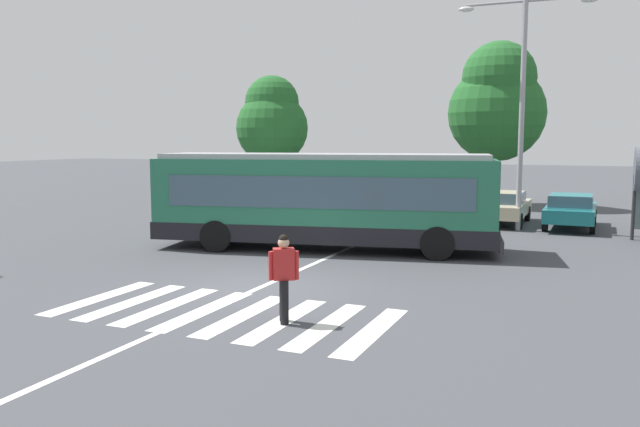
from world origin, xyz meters
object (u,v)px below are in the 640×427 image
object	(u,v)px
city_transit_bus	(324,200)
parked_car_silver	(327,199)
background_tree_left	(272,121)
parked_car_black	(436,204)
parked_car_champagne	(503,206)
twin_arm_street_lamp	(523,88)
parked_car_white	(271,198)
parked_car_charcoal	(375,202)
parked_car_teal	(571,209)
background_tree_right	(497,103)
pedestrian_crossing_street	(284,273)

from	to	relation	value
city_transit_bus	parked_car_silver	size ratio (longest dim) A/B	2.43
parked_car_silver	background_tree_left	world-z (taller)	background_tree_left
parked_car_black	parked_car_champagne	distance (m)	2.74
parked_car_black	twin_arm_street_lamp	size ratio (longest dim) A/B	0.52
twin_arm_street_lamp	parked_car_white	bearing A→B (deg)	173.51
parked_car_charcoal	background_tree_left	xyz separation A→B (m)	(-7.70, 5.11, 3.77)
parked_car_charcoal	parked_car_champagne	distance (m)	5.46
twin_arm_street_lamp	parked_car_black	bearing A→B (deg)	158.19
parked_car_teal	twin_arm_street_lamp	xyz separation A→B (m)	(-1.84, -1.50, 4.69)
parked_car_black	twin_arm_street_lamp	world-z (taller)	twin_arm_street_lamp
parked_car_teal	parked_car_silver	bearing A→B (deg)	178.43
parked_car_champagne	city_transit_bus	bearing A→B (deg)	-117.03
parked_car_white	parked_car_silver	bearing A→B (deg)	10.40
parked_car_teal	background_tree_left	distance (m)	16.92
city_transit_bus	background_tree_right	distance (m)	16.76
parked_car_black	background_tree_left	size ratio (longest dim) A/B	0.64
parked_car_white	parked_car_black	xyz separation A→B (m)	(7.93, 0.10, 0.00)
parked_car_champagne	parked_car_teal	bearing A→B (deg)	-7.32
parked_car_champagne	background_tree_right	distance (m)	8.76
twin_arm_street_lamp	background_tree_right	xyz separation A→B (m)	(-2.17, 9.16, -0.05)
background_tree_right	city_transit_bus	bearing A→B (deg)	-100.88
pedestrian_crossing_street	background_tree_right	size ratio (longest dim) A/B	0.20
parked_car_black	parked_car_teal	size ratio (longest dim) A/B	1.00
parked_car_teal	background_tree_left	bearing A→B (deg)	162.99
pedestrian_crossing_street	parked_car_charcoal	distance (m)	16.41
parked_car_charcoal	background_tree_right	bearing A→B (deg)	62.93
parked_car_champagne	parked_car_teal	distance (m)	2.67
city_transit_bus	parked_car_black	size ratio (longest dim) A/B	2.46
parked_car_silver	background_tree_left	size ratio (longest dim) A/B	0.65
parked_car_charcoal	parked_car_teal	size ratio (longest dim) A/B	1.00
parked_car_white	parked_car_black	distance (m)	7.93
parked_car_black	parked_car_champagne	size ratio (longest dim) A/B	1.00
parked_car_charcoal	parked_car_teal	distance (m)	8.07
parked_car_black	background_tree_left	world-z (taller)	background_tree_left
parked_car_white	twin_arm_street_lamp	distance (m)	12.44
parked_car_black	parked_car_silver	bearing A→B (deg)	175.74
parked_car_champagne	parked_car_teal	size ratio (longest dim) A/B	1.00
parked_car_black	background_tree_left	bearing A→B (deg)	154.70
city_transit_bus	background_tree_left	world-z (taller)	background_tree_left
parked_car_champagne	background_tree_left	distance (m)	14.37
parked_car_teal	twin_arm_street_lamp	bearing A→B (deg)	-140.80
parked_car_charcoal	twin_arm_street_lamp	distance (m)	7.89
pedestrian_crossing_street	parked_car_charcoal	size ratio (longest dim) A/B	0.38
parked_car_white	parked_car_teal	size ratio (longest dim) A/B	1.00
parked_car_silver	twin_arm_street_lamp	bearing A→B (deg)	-11.59
parked_car_silver	parked_car_black	xyz separation A→B (m)	(5.24, -0.39, 0.00)
parked_car_silver	parked_car_champagne	xyz separation A→B (m)	(7.95, 0.05, 0.00)
parked_car_champagne	parked_car_white	bearing A→B (deg)	-177.08
background_tree_left	parked_car_champagne	bearing A→B (deg)	-18.86
background_tree_left	parked_car_silver	bearing A→B (deg)	-41.22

